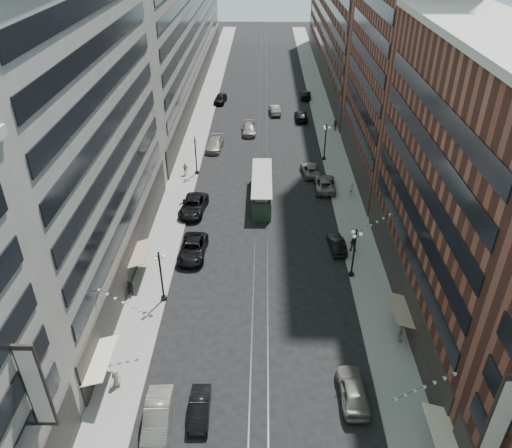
# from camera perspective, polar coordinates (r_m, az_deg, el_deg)

# --- Properties ---
(ground) EXTENTS (220.00, 220.00, 0.00)m
(ground) POSITION_cam_1_polar(r_m,az_deg,el_deg) (75.27, 0.72, 7.36)
(ground) COLOR black
(ground) RESTS_ON ground
(sidewalk_west) EXTENTS (4.00, 180.00, 0.15)m
(sidewalk_west) POSITION_cam_1_polar(r_m,az_deg,el_deg) (85.16, -6.78, 10.23)
(sidewalk_west) COLOR gray
(sidewalk_west) RESTS_ON ground
(sidewalk_east) EXTENTS (4.00, 180.00, 0.15)m
(sidewalk_east) POSITION_cam_1_polar(r_m,az_deg,el_deg) (85.11, 8.31, 10.10)
(sidewalk_east) COLOR gray
(sidewalk_east) RESTS_ON ground
(rail_west) EXTENTS (0.12, 180.00, 0.02)m
(rail_west) POSITION_cam_1_polar(r_m,az_deg,el_deg) (84.45, 0.28, 10.22)
(rail_west) COLOR #2D2D33
(rail_west) RESTS_ON ground
(rail_east) EXTENTS (0.12, 180.00, 0.02)m
(rail_east) POSITION_cam_1_polar(r_m,az_deg,el_deg) (84.45, 1.25, 10.21)
(rail_east) COLOR #2D2D33
(rail_east) RESTS_ON ground
(building_west_mid) EXTENTS (8.00, 36.00, 28.00)m
(building_west_mid) POSITION_cam_1_polar(r_m,az_deg,el_deg) (48.08, -20.32, 8.70)
(building_west_mid) COLOR #A5A192
(building_west_mid) RESTS_ON ground
(building_west_far) EXTENTS (8.00, 90.00, 26.00)m
(building_west_far) POSITION_cam_1_polar(r_m,az_deg,el_deg) (107.35, -8.93, 21.85)
(building_west_far) COLOR #A5A192
(building_west_far) RESTS_ON ground
(building_east_mid) EXTENTS (8.00, 30.00, 24.00)m
(building_east_mid) POSITION_cam_1_polar(r_m,az_deg,el_deg) (44.55, 23.04, 3.37)
(building_east_mid) COLOR brown
(building_east_mid) RESTS_ON ground
(building_east_tower) EXTENTS (8.00, 26.00, 42.00)m
(building_east_tower) POSITION_cam_1_polar(r_m,az_deg,el_deg) (67.32, 16.63, 21.93)
(building_east_tower) COLOR brown
(building_east_tower) RESTS_ON ground
(building_east_far) EXTENTS (8.00, 72.00, 24.00)m
(building_east_far) POSITION_cam_1_polar(r_m,az_deg,el_deg) (116.23, 9.99, 22.03)
(building_east_far) COLOR brown
(building_east_far) RESTS_ON ground
(lamppost_sw_far) EXTENTS (1.03, 1.14, 5.52)m
(lamppost_sw_far) POSITION_cam_1_polar(r_m,az_deg,el_deg) (47.10, -10.81, -5.71)
(lamppost_sw_far) COLOR black
(lamppost_sw_far) RESTS_ON sidewalk_west
(lamppost_sw_mid) EXTENTS (1.03, 1.14, 5.52)m
(lamppost_sw_mid) POSITION_cam_1_polar(r_m,az_deg,el_deg) (70.06, -6.90, 7.94)
(lamppost_sw_mid) COLOR black
(lamppost_sw_mid) RESTS_ON sidewalk_west
(lamppost_se_far) EXTENTS (1.03, 1.14, 5.52)m
(lamppost_se_far) POSITION_cam_1_polar(r_m,az_deg,el_deg) (50.18, 11.14, -3.11)
(lamppost_se_far) COLOR black
(lamppost_se_far) RESTS_ON sidewalk_east
(lamppost_se_mid) EXTENTS (1.03, 1.14, 5.52)m
(lamppost_se_mid) POSITION_cam_1_polar(r_m,az_deg,el_deg) (74.57, 7.92, 9.40)
(lamppost_se_mid) COLOR black
(lamppost_se_mid) RESTS_ON sidewalk_east
(streetcar) EXTENTS (2.52, 11.37, 3.14)m
(streetcar) POSITION_cam_1_polar(r_m,az_deg,el_deg) (63.84, 0.67, 4.01)
(streetcar) COLOR #253A29
(streetcar) RESTS_ON ground
(car_1) EXTENTS (2.09, 5.31, 1.72)m
(car_1) POSITION_cam_1_polar(r_m,az_deg,el_deg) (38.94, -11.19, -20.79)
(car_1) COLOR slate
(car_1) RESTS_ON ground
(car_2) EXTENTS (2.93, 6.05, 1.66)m
(car_2) POSITION_cam_1_polar(r_m,az_deg,el_deg) (54.00, -7.24, -2.83)
(car_2) COLOR black
(car_2) RESTS_ON ground
(car_4) EXTENTS (2.18, 5.18, 1.75)m
(car_4) POSITION_cam_1_polar(r_m,az_deg,el_deg) (40.38, 11.02, -18.13)
(car_4) COLOR slate
(car_4) RESTS_ON ground
(car_5) EXTENTS (1.58, 4.22, 1.38)m
(car_5) POSITION_cam_1_polar(r_m,az_deg,el_deg) (39.13, -6.46, -20.24)
(car_5) COLOR black
(car_5) RESTS_ON ground
(pedestrian_1) EXTENTS (0.84, 0.56, 1.58)m
(pedestrian_1) POSITION_cam_1_polar(r_m,az_deg,el_deg) (41.82, -15.72, -16.56)
(pedestrian_1) COLOR gray
(pedestrian_1) RESTS_ON sidewalk_west
(pedestrian_2) EXTENTS (0.99, 0.79, 1.80)m
(pedestrian_2) POSITION_cam_1_polar(r_m,az_deg,el_deg) (49.49, -14.19, -7.10)
(pedestrian_2) COLOR black
(pedestrian_2) RESTS_ON sidewalk_west
(pedestrian_4) EXTENTS (0.83, 1.16, 1.80)m
(pedestrian_4) POSITION_cam_1_polar(r_m,az_deg,el_deg) (45.23, 16.17, -11.88)
(pedestrian_4) COLOR #A29786
(pedestrian_4) RESTS_ON sidewalk_east
(car_7) EXTENTS (3.46, 6.41, 1.71)m
(car_7) POSITION_cam_1_polar(r_m,az_deg,el_deg) (61.77, -7.18, 2.07)
(car_7) COLOR black
(car_7) RESTS_ON ground
(car_8) EXTENTS (2.68, 5.76, 1.63)m
(car_8) POSITION_cam_1_polar(r_m,az_deg,el_deg) (78.78, -4.75, 9.07)
(car_8) COLOR gray
(car_8) RESTS_ON ground
(car_9) EXTENTS (2.60, 5.15, 1.68)m
(car_9) POSITION_cam_1_polar(r_m,az_deg,el_deg) (99.60, -4.10, 14.11)
(car_9) COLOR black
(car_9) RESTS_ON ground
(car_10) EXTENTS (1.88, 4.40, 1.41)m
(car_10) POSITION_cam_1_polar(r_m,az_deg,el_deg) (55.23, 9.22, -2.29)
(car_10) COLOR black
(car_10) RESTS_ON ground
(car_11) EXTENTS (2.89, 5.35, 1.43)m
(car_11) POSITION_cam_1_polar(r_m,az_deg,el_deg) (71.01, 6.27, 6.20)
(car_11) COLOR #646359
(car_11) RESTS_ON ground
(car_12) EXTENTS (2.20, 5.35, 1.55)m
(car_12) POSITION_cam_1_polar(r_m,az_deg,el_deg) (90.98, 5.18, 12.25)
(car_12) COLOR black
(car_12) RESTS_ON ground
(car_13) EXTENTS (1.91, 4.61, 1.56)m
(car_13) POSITION_cam_1_polar(r_m,az_deg,el_deg) (84.86, -0.74, 10.89)
(car_13) COLOR black
(car_13) RESTS_ON ground
(car_14) EXTENTS (2.20, 5.00, 1.60)m
(car_14) POSITION_cam_1_polar(r_m,az_deg,el_deg) (93.59, 2.18, 12.94)
(car_14) COLOR gray
(car_14) RESTS_ON ground
(pedestrian_5) EXTENTS (1.51, 0.63, 1.58)m
(pedestrian_5) POSITION_cam_1_polar(r_m,az_deg,el_deg) (62.05, -8.17, 2.23)
(pedestrian_5) COLOR black
(pedestrian_5) RESTS_ON sidewalk_west
(pedestrian_6) EXTENTS (1.05, 0.52, 1.75)m
(pedestrian_6) POSITION_cam_1_polar(r_m,az_deg,el_deg) (70.75, -8.07, 6.25)
(pedestrian_6) COLOR #B6A696
(pedestrian_6) RESTS_ON sidewalk_west
(pedestrian_7) EXTENTS (1.01, 0.67, 1.93)m
(pedestrian_7) POSITION_cam_1_polar(r_m,az_deg,el_deg) (55.03, 11.00, -2.11)
(pedestrian_7) COLOR black
(pedestrian_7) RESTS_ON sidewalk_east
(pedestrian_8) EXTENTS (0.81, 0.66, 1.90)m
(pedestrian_8) POSITION_cam_1_polar(r_m,az_deg,el_deg) (65.93, 10.77, 4.03)
(pedestrian_8) COLOR beige
(pedestrian_8) RESTS_ON sidewalk_east
(pedestrian_9) EXTENTS (1.30, 0.92, 1.86)m
(pedestrian_9) POSITION_cam_1_polar(r_m,az_deg,el_deg) (86.25, 9.05, 11.06)
(pedestrian_9) COLOR black
(pedestrian_9) RESTS_ON sidewalk_east
(car_extra_0) EXTENTS (2.42, 5.46, 1.56)m
(car_extra_0) POSITION_cam_1_polar(r_m,az_deg,el_deg) (84.56, -0.83, 10.81)
(car_extra_0) COLOR slate
(car_extra_0) RESTS_ON ground
(car_extra_1) EXTENTS (2.34, 5.15, 1.46)m
(car_extra_1) POSITION_cam_1_polar(r_m,az_deg,el_deg) (102.53, 5.68, 14.51)
(car_extra_1) COLOR black
(car_extra_1) RESTS_ON ground
(car_extra_2) EXTENTS (2.88, 5.86, 1.60)m
(car_extra_2) POSITION_cam_1_polar(r_m,az_deg,el_deg) (67.26, 7.88, 4.61)
(car_extra_2) COLOR #66635A
(car_extra_2) RESTS_ON ground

